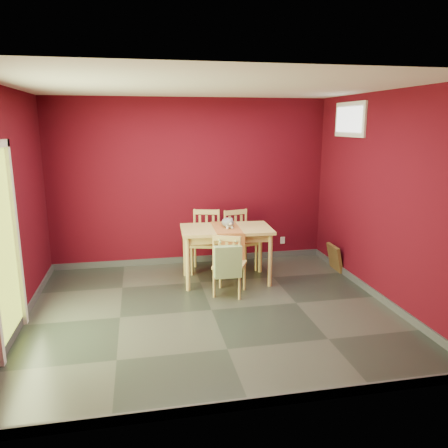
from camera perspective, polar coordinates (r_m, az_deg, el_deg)
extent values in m
plane|color=#2D342D|center=(5.61, -1.65, -11.16)|extent=(4.50, 4.50, 0.00)
plane|color=#4B0713|center=(7.16, -4.39, 5.39)|extent=(4.50, 0.00, 4.50)
plane|color=#4B0713|center=(3.30, 3.99, -3.65)|extent=(4.50, 0.00, 4.50)
plane|color=#4B0713|center=(5.33, -26.38, 1.43)|extent=(0.00, 4.00, 4.00)
plane|color=#4B0713|center=(5.99, 20.04, 3.15)|extent=(0.00, 4.00, 4.00)
plane|color=white|center=(5.13, -1.85, 17.54)|extent=(4.50, 4.50, 0.00)
cube|color=#3F4244|center=(7.43, -4.20, -4.61)|extent=(4.50, 0.02, 0.10)
cube|color=#3F4244|center=(3.88, 3.62, -22.31)|extent=(4.50, 0.02, 0.10)
cube|color=#3F4244|center=(5.70, -24.93, -11.47)|extent=(0.03, 4.00, 0.10)
cube|color=#3F4244|center=(6.32, 19.02, -8.54)|extent=(0.03, 4.00, 0.10)
cube|color=#B7D838|center=(5.02, -27.03, -3.10)|extent=(0.02, 0.85, 2.05)
cube|color=white|center=(5.44, -25.55, -1.36)|extent=(0.06, 0.08, 2.13)
cube|color=white|center=(6.78, 16.15, 12.98)|extent=(0.03, 0.90, 0.50)
cube|color=white|center=(6.77, 15.98, 12.99)|extent=(0.02, 0.76, 0.36)
cube|color=silver|center=(7.71, 7.66, -2.11)|extent=(0.08, 0.02, 0.12)
cube|color=#D6B764|center=(6.35, 0.29, -0.67)|extent=(1.34, 0.83, 0.04)
cube|color=#D6B764|center=(6.37, 0.29, -1.33)|extent=(1.20, 0.69, 0.11)
cylinder|color=#D6B764|center=(6.10, -4.76, -5.27)|extent=(0.06, 0.06, 0.77)
cylinder|color=#D6B764|center=(6.70, -5.10, -3.60)|extent=(0.06, 0.06, 0.77)
cylinder|color=#D6B764|center=(6.27, 6.05, -4.78)|extent=(0.06, 0.06, 0.77)
cylinder|color=#D6B764|center=(6.86, 4.76, -3.20)|extent=(0.06, 0.06, 0.77)
cube|color=#B3632E|center=(6.34, 0.29, -0.43)|extent=(0.41, 0.78, 0.01)
cube|color=#B3632E|center=(6.02, 1.02, -3.09)|extent=(0.37, 0.03, 0.38)
cube|color=#D6B764|center=(6.85, -2.44, -2.52)|extent=(0.55, 0.55, 0.04)
cylinder|color=#D6B764|center=(6.76, -4.23, -4.90)|extent=(0.04, 0.04, 0.44)
cylinder|color=#D6B764|center=(7.13, -3.80, -3.95)|extent=(0.04, 0.04, 0.44)
cylinder|color=#D6B764|center=(6.72, -0.96, -4.98)|extent=(0.04, 0.04, 0.44)
cylinder|color=#D6B764|center=(7.09, -0.70, -4.02)|extent=(0.04, 0.04, 0.44)
cylinder|color=#D6B764|center=(7.00, -3.86, 0.00)|extent=(0.04, 0.04, 0.48)
cylinder|color=#D6B764|center=(6.96, -0.71, -0.04)|extent=(0.04, 0.04, 0.48)
cube|color=#D6B764|center=(6.93, -2.31, 1.58)|extent=(0.40, 0.14, 0.08)
cube|color=#D6B764|center=(7.00, -3.16, -0.35)|extent=(0.04, 0.03, 0.38)
cube|color=#D6B764|center=(6.98, -2.29, -0.36)|extent=(0.04, 0.03, 0.38)
cube|color=#D6B764|center=(6.97, -1.41, -0.38)|extent=(0.04, 0.03, 0.38)
cube|color=#D6B764|center=(6.97, 2.16, -2.35)|extent=(0.52, 0.52, 0.04)
cylinder|color=#D6B764|center=(6.80, 1.41, -4.81)|extent=(0.04, 0.04, 0.43)
cylinder|color=#D6B764|center=(7.13, 0.12, -3.97)|extent=(0.04, 0.04, 0.43)
cylinder|color=#D6B764|center=(6.96, 4.21, -4.42)|extent=(0.04, 0.04, 0.43)
cylinder|color=#D6B764|center=(7.28, 2.82, -3.62)|extent=(0.04, 0.04, 0.43)
cylinder|color=#D6B764|center=(7.00, 0.12, -0.13)|extent=(0.04, 0.04, 0.47)
cylinder|color=#D6B764|center=(7.16, 2.86, 0.14)|extent=(0.04, 0.04, 0.47)
cube|color=#D6B764|center=(7.04, 1.52, 1.54)|extent=(0.39, 0.12, 0.07)
cube|color=#D6B764|center=(7.04, 0.74, -0.40)|extent=(0.04, 0.03, 0.36)
cube|color=#D6B764|center=(7.09, 1.51, -0.32)|extent=(0.04, 0.03, 0.36)
cube|color=#D6B764|center=(7.13, 2.26, -0.24)|extent=(0.04, 0.03, 0.36)
cube|color=#D6B764|center=(5.96, 0.73, -5.35)|extent=(0.54, 0.54, 0.04)
cylinder|color=#D6B764|center=(6.16, 2.67, -6.89)|extent=(0.03, 0.03, 0.40)
cylinder|color=#D6B764|center=(5.84, 2.03, -8.02)|extent=(0.03, 0.03, 0.40)
cylinder|color=#D6B764|center=(6.23, -0.50, -6.65)|extent=(0.03, 0.03, 0.40)
cylinder|color=#D6B764|center=(5.91, -1.31, -7.75)|extent=(0.03, 0.03, 0.40)
cylinder|color=#D6B764|center=(5.69, 2.07, -3.75)|extent=(0.03, 0.03, 0.44)
cylinder|color=#D6B764|center=(5.77, -1.33, -3.52)|extent=(0.03, 0.03, 0.44)
cube|color=#D6B764|center=(5.68, 0.36, -1.90)|extent=(0.35, 0.18, 0.07)
cube|color=#D6B764|center=(5.72, 1.31, -4.07)|extent=(0.04, 0.03, 0.34)
cube|color=#D6B764|center=(5.74, 0.36, -4.00)|extent=(0.04, 0.03, 0.34)
cube|color=#D6B764|center=(5.76, -0.58, -3.94)|extent=(0.04, 0.03, 0.34)
cube|color=#87A569|center=(5.69, 0.52, -4.96)|extent=(0.36, 0.11, 0.42)
cylinder|color=#87A569|center=(5.65, -0.60, -2.21)|extent=(0.02, 0.18, 0.02)
cylinder|color=#87A569|center=(5.69, 1.39, -2.11)|extent=(0.02, 0.18, 0.02)
cube|color=brown|center=(7.20, 14.26, -4.28)|extent=(0.14, 0.41, 0.41)
cube|color=black|center=(7.20, 14.23, -4.28)|extent=(0.10, 0.29, 0.29)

